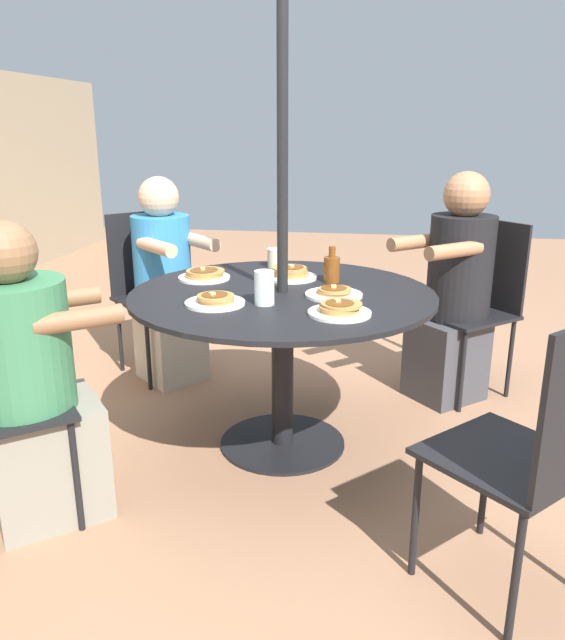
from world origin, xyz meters
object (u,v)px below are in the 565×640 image
Objects in this scene: pancake_plate_b at (290,273)px; diner_east at (166,288)px; patio_chair_east at (151,283)px; pancake_plate_e at (334,293)px; pancake_plate_c at (204,275)px; coffee_cup at (275,258)px; patio_table at (282,322)px; drinking_glass_a at (264,288)px; pancake_plate_d at (340,310)px; patio_chair_west at (537,445)px; pancake_plate_a at (215,301)px; syrup_bottle at (332,268)px; diner_south at (31,390)px; patio_chair_north at (477,298)px; diner_north at (454,297)px.

diner_east is at bearing 59.84° from pancake_plate_b.
patio_chair_east is 3.89× the size of pancake_plate_e.
coffee_cup reaches higher than pancake_plate_c.
patio_chair_east reaches higher than patio_table.
pancake_plate_d is at bearing -106.89° from drinking_glass_a.
patio_chair_west is 1.67m from coffee_cup.
patio_chair_east is at bearing 40.40° from drinking_glass_a.
syrup_bottle is at bearing -42.92° from pancake_plate_a.
patio_chair_east reaches higher than drinking_glass_a.
patio_chair_east reaches higher than syrup_bottle.
diner_south is 4.64× the size of pancake_plate_d.
patio_chair_north is 1.29m from pancake_plate_d.
patio_table is at bearing 90.00° from patio_chair_north.
patio_chair_west is 1.28m from pancake_plate_a.
patio_chair_west is 1.42m from pancake_plate_b.
diner_north is 4.98× the size of pancake_plate_a.
patio_table is 1.22m from patio_chair_west.
pancake_plate_a is (-1.05, -0.68, 0.21)m from patio_chair_east.
patio_chair_east reaches higher than pancake_plate_d.
diner_south reaches higher than syrup_bottle.
patio_chair_north and patio_chair_west have the same top height.
syrup_bottle is at bearing -131.40° from coffee_cup.
patio_chair_west is at bearing -141.28° from pancake_plate_b.
patio_table is 1.04m from diner_south.
diner_north reaches higher than patio_chair_east.
coffee_cup is at bearing 33.04° from pancake_plate_e.
diner_north reaches higher than patio_table.
diner_north is 0.95m from coffee_cup.
syrup_bottle is (-0.47, 0.60, 0.23)m from diner_north.
diner_east is 1.46m from pancake_plate_d.
patio_table is 0.30m from pancake_plate_b.
pancake_plate_e is at bearing 94.89° from patio_chair_east.
patio_chair_north is 0.78× the size of diner_north.
patio_table is 13.90× the size of coffee_cup.
coffee_cup is (-0.22, -0.66, 0.24)m from diner_east.
pancake_plate_c is (1.02, 1.27, 0.22)m from patio_chair_west.
pancake_plate_d reaches higher than pancake_plate_a.
diner_north is 1.70m from patio_chair_east.
pancake_plate_d is 0.87m from coffee_cup.
diner_south is 6.80× the size of syrup_bottle.
pancake_plate_b is 0.40m from pancake_plate_c.
diner_north reaches higher than diner_east.
patio_chair_west is 6.83× the size of drinking_glass_a.
pancake_plate_b is at bearing -4.17° from drinking_glass_a.
diner_east reaches higher than pancake_plate_e.
diner_south is 8.16× the size of drinking_glass_a.
patio_chair_east is 6.83× the size of drinking_glass_a.
patio_table is at bearing -166.57° from coffee_cup.
coffee_cup is (0.78, 0.38, 0.03)m from pancake_plate_d.
drinking_glass_a reaches higher than pancake_plate_c.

